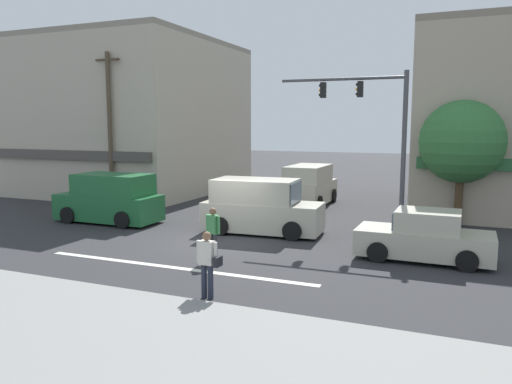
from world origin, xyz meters
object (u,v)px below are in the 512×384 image
(utility_pole_near_left, at_px, (110,128))
(utility_pole_far_right, at_px, (475,115))
(traffic_light_mast, at_px, (378,126))
(van_crossing_leftbound, at_px, (309,186))
(sedan_crossing_rightbound, at_px, (425,238))
(pedestrian_foreground_with_bag, at_px, (208,261))
(street_tree, at_px, (462,142))
(van_waiting_far, at_px, (260,207))
(van_parked_curbside, at_px, (110,199))
(pedestrian_mid_crossing, at_px, (213,231))

(utility_pole_near_left, distance_m, utility_pole_far_right, 17.30)
(traffic_light_mast, xyz_separation_m, van_crossing_leftbound, (-4.35, 5.72, -3.17))
(sedan_crossing_rightbound, distance_m, pedestrian_foreground_with_bag, 7.32)
(street_tree, xyz_separation_m, van_waiting_far, (-7.14, -4.38, -2.50))
(street_tree, distance_m, sedan_crossing_rightbound, 6.78)
(van_waiting_far, distance_m, van_crossing_leftbound, 7.30)
(utility_pole_near_left, height_order, pedestrian_foreground_with_bag, utility_pole_near_left)
(utility_pole_near_left, height_order, van_waiting_far, utility_pole_near_left)
(van_parked_curbside, relative_size, pedestrian_foreground_with_bag, 2.76)
(pedestrian_foreground_with_bag, bearing_deg, street_tree, 65.04)
(utility_pole_near_left, relative_size, pedestrian_foreground_with_bag, 4.69)
(van_parked_curbside, bearing_deg, van_waiting_far, 4.39)
(traffic_light_mast, relative_size, van_parked_curbside, 1.35)
(traffic_light_mast, bearing_deg, van_parked_curbside, -169.19)
(utility_pole_near_left, bearing_deg, street_tree, 4.86)
(van_waiting_far, bearing_deg, pedestrian_foreground_with_bag, -77.56)
(pedestrian_mid_crossing, bearing_deg, traffic_light_mast, 55.61)
(van_waiting_far, distance_m, van_parked_curbside, 6.83)
(pedestrian_mid_crossing, bearing_deg, utility_pole_near_left, 142.98)
(utility_pole_near_left, bearing_deg, van_parked_curbside, -52.63)
(utility_pole_near_left, bearing_deg, pedestrian_mid_crossing, -37.02)
(pedestrian_mid_crossing, bearing_deg, street_tree, 51.15)
(van_parked_curbside, distance_m, pedestrian_mid_crossing, 7.92)
(street_tree, relative_size, pedestrian_foreground_with_bag, 3.13)
(van_crossing_leftbound, xyz_separation_m, pedestrian_foreground_with_bag, (1.82, -14.73, -0.05))
(utility_pole_far_right, height_order, pedestrian_mid_crossing, utility_pole_far_right)
(street_tree, distance_m, utility_pole_near_left, 16.68)
(van_parked_curbside, distance_m, sedan_crossing_rightbound, 13.10)
(pedestrian_foreground_with_bag, bearing_deg, utility_pole_far_right, 65.68)
(utility_pole_far_right, height_order, pedestrian_foreground_with_bag, utility_pole_far_right)
(traffic_light_mast, height_order, van_crossing_leftbound, traffic_light_mast)
(pedestrian_mid_crossing, bearing_deg, van_parked_curbside, 151.56)
(van_crossing_leftbound, xyz_separation_m, sedan_crossing_rightbound, (6.41, -9.03, -0.29))
(traffic_light_mast, bearing_deg, street_tree, 43.37)
(traffic_light_mast, bearing_deg, sedan_crossing_rightbound, -58.07)
(utility_pole_near_left, bearing_deg, pedestrian_foreground_with_bag, -43.09)
(utility_pole_near_left, height_order, utility_pole_far_right, utility_pole_far_right)
(utility_pole_near_left, distance_m, traffic_light_mast, 13.72)
(traffic_light_mast, distance_m, sedan_crossing_rightbound, 5.22)
(van_waiting_far, relative_size, pedestrian_mid_crossing, 2.82)
(van_parked_curbside, height_order, pedestrian_mid_crossing, van_parked_curbside)
(utility_pole_near_left, xyz_separation_m, traffic_light_mast, (13.65, -1.39, 0.11))
(utility_pole_near_left, xyz_separation_m, van_waiting_far, (9.48, -2.97, -3.06))
(pedestrian_foreground_with_bag, bearing_deg, sedan_crossing_rightbound, 51.13)
(sedan_crossing_rightbound, bearing_deg, traffic_light_mast, 121.93)
(utility_pole_near_left, xyz_separation_m, pedestrian_mid_crossing, (9.63, -7.26, -3.12))
(van_crossing_leftbound, distance_m, van_parked_curbside, 10.25)
(van_parked_curbside, relative_size, pedestrian_mid_crossing, 2.76)
(street_tree, relative_size, utility_pole_far_right, 0.58)
(street_tree, height_order, van_parked_curbside, street_tree)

